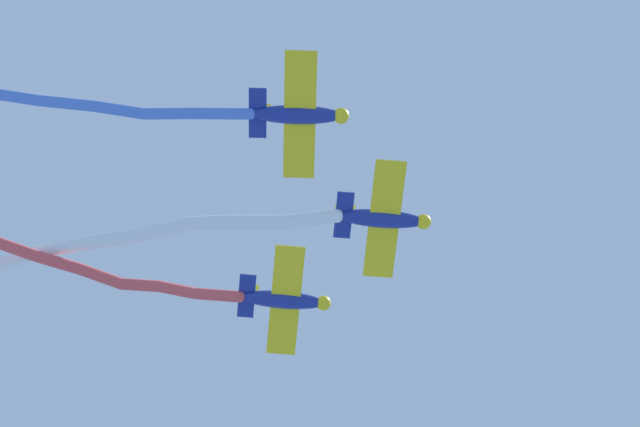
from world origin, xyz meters
TOP-DOWN VIEW (x-y plane):
  - airplane_lead at (-1.27, -2.58)m, footprint 6.18×8.18m
  - smoke_trail_lead at (15.91, -9.67)m, footprint 28.11×16.60m
  - airplane_left_wing at (3.24, -9.73)m, footprint 6.16×8.17m
  - smoke_trail_left_wing at (17.60, -9.75)m, footprint 23.72×3.79m
  - airplane_right_wing at (5.37, 2.65)m, footprint 6.22×8.19m
  - smoke_trail_right_wing at (22.53, -1.01)m, footprint 29.61×6.18m

SIDE VIEW (x-z plane):
  - smoke_trail_left_wing at x=17.60m, z-range 65.84..67.86m
  - airplane_lead at x=-1.27m, z-range 66.61..68.63m
  - airplane_left_wing at x=3.24m, z-range 66.61..68.63m
  - smoke_trail_lead at x=15.91m, z-range 66.88..68.88m
  - airplane_right_wing at x=5.37m, z-range 66.91..68.93m
  - smoke_trail_right_wing at x=22.53m, z-range 67.51..71.53m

